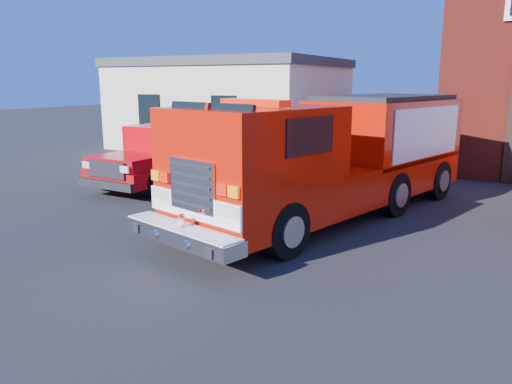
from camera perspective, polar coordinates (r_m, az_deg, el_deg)
The scene contains 4 objects.
ground at distance 10.49m, azimuth 3.11°, elevation -5.68°, with size 100.00×100.00×0.00m, color black.
side_building at distance 25.70m, azimuth -2.77°, elevation 10.15°, with size 10.20×8.20×4.35m.
fire_engine at distance 12.33m, azimuth 9.11°, elevation 4.20°, with size 5.04×9.88×2.93m.
pickup_truck at distance 16.47m, azimuth -9.55°, elevation 4.11°, with size 2.36×5.95×1.92m.
Camera 1 is at (4.20, -9.03, 3.28)m, focal length 35.00 mm.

